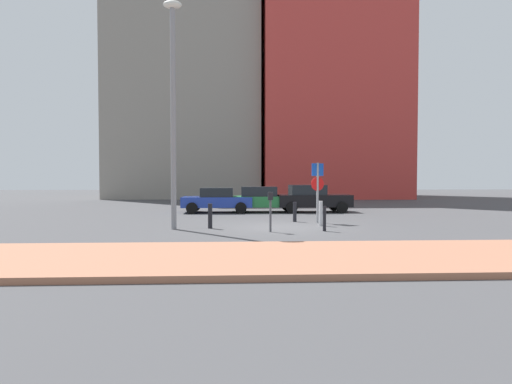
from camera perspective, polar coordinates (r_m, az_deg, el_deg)
ground_plane at (r=15.47m, az=3.43°, el=-5.20°), size 120.00×120.00×0.00m
sidewalk_brick at (r=9.26m, az=7.66°, el=-9.51°), size 40.00×3.85×0.14m
parked_car_blue at (r=22.51m, az=-5.75°, el=-1.13°), size 4.01×2.10×1.43m
parked_car_green at (r=22.70m, az=1.11°, el=-1.02°), size 4.21×2.03×1.49m
parked_car_black at (r=22.95m, az=8.26°, el=-0.91°), size 4.32×2.01×1.59m
parking_sign_post at (r=17.16m, az=9.05°, el=1.00°), size 0.59×0.17×2.64m
parking_meter at (r=13.99m, az=2.14°, el=-2.12°), size 0.18×0.14×1.44m
street_lamp at (r=15.34m, az=-12.12°, el=13.28°), size 0.70×0.36×8.60m
traffic_bollard_near at (r=17.51m, az=5.73°, el=-2.94°), size 0.16×0.16×0.89m
traffic_bollard_mid at (r=15.13m, az=-6.77°, el=-3.53°), size 0.17×0.17×0.97m
traffic_bollard_far at (r=14.44m, az=10.05°, el=-3.88°), size 0.12×0.12×0.93m
traffic_bollard_edge at (r=16.09m, az=9.51°, el=-3.13°), size 0.15×0.15×1.02m
building_colorful_midrise at (r=47.14m, az=10.00°, el=17.48°), size 14.51×16.06×29.33m
building_under_construction at (r=46.61m, az=-9.68°, el=15.22°), size 15.46×14.97×25.48m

